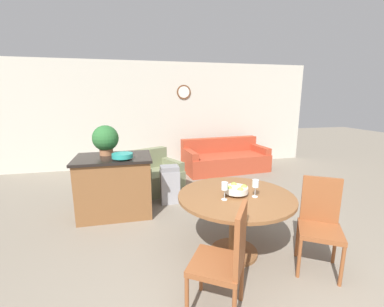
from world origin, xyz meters
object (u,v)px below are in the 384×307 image
object	(u,v)px
wine_glass_left	(225,187)
trash_bin	(170,184)
dining_chair_near_left	(226,257)
dining_table	(235,209)
fruit_bowl	(236,189)
wine_glass_right	(256,184)
dining_chair_near_right	(320,220)
teal_bowl	(122,156)
potted_plant	(106,139)
kitchen_island	(115,185)
armchair	(154,176)
couch	(225,159)

from	to	relation	value
wine_glass_left	trash_bin	distance (m)	1.91
trash_bin	dining_chair_near_left	bearing A→B (deg)	-87.48
dining_table	dining_chair_near_left	world-z (taller)	dining_chair_near_left
fruit_bowl	wine_glass_right	distance (m)	0.22
dining_chair_near_right	teal_bowl	size ratio (longest dim) A/B	3.25
wine_glass_left	trash_bin	xyz separation A→B (m)	(-0.34, 1.80, -0.56)
trash_bin	fruit_bowl	bearing A→B (deg)	-72.96
dining_table	fruit_bowl	bearing A→B (deg)	-48.28
potted_plant	dining_chair_near_right	bearing A→B (deg)	-40.91
dining_table	potted_plant	distance (m)	2.29
dining_chair_near_right	wine_glass_left	bearing A→B (deg)	14.94
teal_bowl	potted_plant	distance (m)	0.48
wine_glass_right	trash_bin	world-z (taller)	wine_glass_right
kitchen_island	armchair	size ratio (longest dim) A/B	0.99
dining_table	teal_bowl	size ratio (longest dim) A/B	4.34
wine_glass_right	kitchen_island	bearing A→B (deg)	135.79
wine_glass_right	potted_plant	bearing A→B (deg)	135.06
wine_glass_right	teal_bowl	size ratio (longest dim) A/B	0.65
kitchen_island	fruit_bowl	bearing A→B (deg)	-45.67
kitchen_island	dining_chair_near_left	bearing A→B (deg)	-65.80
wine_glass_left	kitchen_island	world-z (taller)	wine_glass_left
wine_glass_left	potted_plant	distance (m)	2.19
wine_glass_left	trash_bin	world-z (taller)	wine_glass_left
dining_table	armchair	xyz separation A→B (m)	(-0.73, 2.38, -0.30)
fruit_bowl	wine_glass_left	xyz separation A→B (m)	(-0.18, -0.10, 0.08)
dining_table	potted_plant	world-z (taller)	potted_plant
kitchen_island	wine_glass_left	bearing A→B (deg)	-51.46
dining_chair_near_right	wine_glass_right	size ratio (longest dim) A/B	4.97
trash_bin	armchair	size ratio (longest dim) A/B	0.57
dining_chair_near_left	kitchen_island	xyz separation A→B (m)	(-1.01, 2.24, -0.07)
fruit_bowl	trash_bin	bearing A→B (deg)	107.04
wine_glass_right	teal_bowl	bearing A→B (deg)	137.25
dining_chair_near_left	trash_bin	distance (m)	2.50
wine_glass_left	armchair	xyz separation A→B (m)	(-0.55, 2.48, -0.61)
potted_plant	armchair	size ratio (longest dim) A/B	0.41
armchair	fruit_bowl	bearing A→B (deg)	-99.53
dining_chair_near_left	wine_glass_left	world-z (taller)	dining_chair_near_left
fruit_bowl	teal_bowl	size ratio (longest dim) A/B	0.87
kitchen_island	trash_bin	bearing A→B (deg)	15.09
dining_chair_near_left	teal_bowl	distance (m)	2.25
wine_glass_right	couch	distance (m)	3.68
teal_bowl	potted_plant	bearing A→B (deg)	125.21
dining_table	couch	size ratio (longest dim) A/B	0.61
kitchen_island	teal_bowl	world-z (taller)	teal_bowl
dining_chair_near_left	teal_bowl	world-z (taller)	teal_bowl
wine_glass_right	trash_bin	size ratio (longest dim) A/B	0.30
wine_glass_right	armchair	world-z (taller)	wine_glass_right
potted_plant	wine_glass_right	bearing A→B (deg)	-44.94
teal_bowl	couch	xyz separation A→B (m)	(2.39, 2.17, -0.71)
trash_bin	couch	distance (m)	2.37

